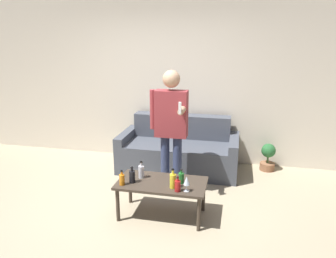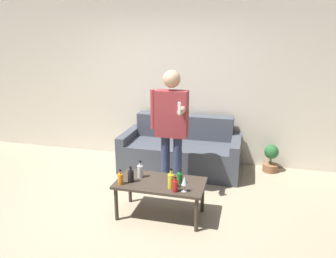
{
  "view_description": "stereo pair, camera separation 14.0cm",
  "coord_description": "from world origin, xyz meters",
  "px_view_note": "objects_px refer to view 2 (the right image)",
  "views": [
    {
      "loc": [
        1.22,
        -3.3,
        2.11
      ],
      "look_at": [
        0.36,
        0.62,
        0.95
      ],
      "focal_mm": 35.0,
      "sensor_mm": 36.0,
      "label": 1
    },
    {
      "loc": [
        1.36,
        -3.27,
        2.11
      ],
      "look_at": [
        0.36,
        0.62,
        0.95
      ],
      "focal_mm": 35.0,
      "sensor_mm": 36.0,
      "label": 2
    }
  ],
  "objects_px": {
    "bottle_orange": "(171,181)",
    "person_standing_front": "(171,123)",
    "couch": "(181,151)",
    "coffee_table": "(160,186)"
  },
  "relations": [
    {
      "from": "couch",
      "to": "bottle_orange",
      "type": "distance_m",
      "value": 1.62
    },
    {
      "from": "couch",
      "to": "bottle_orange",
      "type": "height_order",
      "value": "couch"
    },
    {
      "from": "coffee_table",
      "to": "bottle_orange",
      "type": "distance_m",
      "value": 0.24
    },
    {
      "from": "person_standing_front",
      "to": "couch",
      "type": "bearing_deg",
      "value": 92.87
    },
    {
      "from": "coffee_table",
      "to": "bottle_orange",
      "type": "xyz_separation_m",
      "value": [
        0.16,
        -0.12,
        0.14
      ]
    },
    {
      "from": "bottle_orange",
      "to": "person_standing_front",
      "type": "height_order",
      "value": "person_standing_front"
    },
    {
      "from": "bottle_orange",
      "to": "person_standing_front",
      "type": "relative_size",
      "value": 0.14
    },
    {
      "from": "coffee_table",
      "to": "person_standing_front",
      "type": "distance_m",
      "value": 0.86
    },
    {
      "from": "couch",
      "to": "person_standing_front",
      "type": "bearing_deg",
      "value": -87.13
    },
    {
      "from": "couch",
      "to": "person_standing_front",
      "type": "relative_size",
      "value": 1.11
    }
  ]
}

